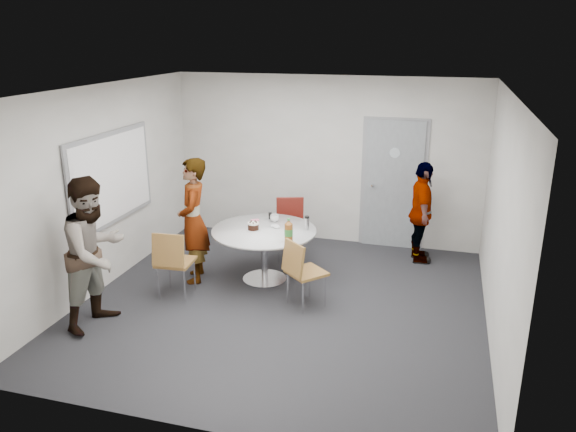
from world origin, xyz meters
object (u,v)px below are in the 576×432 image
(whiteboard, at_px, (112,178))
(chair_near_right, at_px, (301,268))
(chair_near_left, at_px, (172,258))
(chair_far, at_px, (290,221))
(table, at_px, (266,237))
(person_left, at_px, (95,253))
(door, at_px, (393,185))
(person_main, at_px, (193,221))
(person_right, at_px, (421,213))

(whiteboard, height_order, chair_near_right, whiteboard)
(chair_near_left, bearing_deg, chair_far, 55.93)
(table, distance_m, chair_near_left, 1.31)
(chair_near_right, height_order, person_left, person_left)
(door, height_order, person_main, door)
(table, distance_m, person_main, 1.02)
(door, xyz_separation_m, chair_near_right, (-0.86, -2.50, -0.48))
(whiteboard, height_order, person_right, whiteboard)
(person_right, bearing_deg, whiteboard, 103.20)
(person_left, bearing_deg, table, -31.26)
(whiteboard, height_order, person_main, whiteboard)
(door, relative_size, chair_near_left, 2.28)
(whiteboard, xyz_separation_m, person_main, (1.06, 0.21, -0.58))
(door, height_order, person_left, door)
(door, relative_size, person_left, 1.17)
(whiteboard, bearing_deg, person_left, -67.86)
(chair_near_left, distance_m, person_left, 1.05)
(table, height_order, person_main, person_main)
(chair_near_right, relative_size, person_main, 0.51)
(chair_near_right, bearing_deg, person_left, -113.19)
(whiteboard, relative_size, person_right, 1.24)
(chair_near_right, bearing_deg, whiteboard, -143.17)
(whiteboard, xyz_separation_m, chair_near_left, (1.05, -0.42, -0.88))
(door, xyz_separation_m, person_main, (-2.50, -2.07, -0.16))
(table, distance_m, chair_far, 0.98)
(chair_near_left, xyz_separation_m, person_right, (3.00, 2.17, 0.20))
(person_main, relative_size, person_left, 0.96)
(whiteboard, xyz_separation_m, chair_near_right, (2.70, -0.21, -0.91))
(table, height_order, person_left, person_left)
(chair_near_left, distance_m, chair_far, 2.12)
(chair_near_right, distance_m, person_left, 2.45)
(chair_near_left, bearing_deg, table, 37.26)
(chair_near_right, bearing_deg, person_right, 96.93)
(table, bearing_deg, whiteboard, -167.80)
(whiteboard, xyz_separation_m, person_left, (0.51, -1.26, -0.54))
(person_main, bearing_deg, person_left, -41.60)
(whiteboard, height_order, chair_near_left, whiteboard)
(whiteboard, bearing_deg, person_right, 23.40)
(chair_near_left, relative_size, chair_near_right, 1.04)
(chair_far, xyz_separation_m, person_right, (1.93, 0.34, 0.21))
(person_left, relative_size, person_right, 1.18)
(chair_near_right, distance_m, chair_far, 1.73)
(chair_near_right, relative_size, person_right, 0.58)
(chair_near_right, distance_m, person_main, 1.72)
(person_main, relative_size, person_right, 1.13)
(door, distance_m, person_right, 0.76)
(whiteboard, height_order, person_left, whiteboard)
(chair_near_left, relative_size, person_main, 0.53)
(chair_near_right, xyz_separation_m, person_left, (-2.19, -1.04, 0.36))
(table, height_order, chair_near_right, table)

